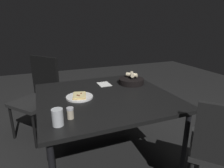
{
  "coord_description": "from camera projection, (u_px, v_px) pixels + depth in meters",
  "views": [
    {
      "loc": [
        -1.5,
        0.52,
        1.32
      ],
      "look_at": [
        0.04,
        -0.09,
        0.79
      ],
      "focal_mm": 30.58,
      "sensor_mm": 36.0,
      "label": 1
    }
  ],
  "objects": [
    {
      "name": "beer_glass",
      "position": [
        58.0,
        118.0,
        1.18
      ],
      "size": [
        0.07,
        0.07,
        0.11
      ],
      "color": "silver",
      "rests_on": "dining_table"
    },
    {
      "name": "ground",
      "position": [
        106.0,
        160.0,
        1.92
      ],
      "size": [
        8.0,
        8.0,
        0.0
      ],
      "primitive_type": "plane",
      "color": "black"
    },
    {
      "name": "chair_near",
      "position": [
        39.0,
        92.0,
        2.27
      ],
      "size": [
        0.62,
        0.62,
        0.94
      ],
      "color": "black",
      "rests_on": "ground"
    },
    {
      "name": "napkin",
      "position": [
        104.0,
        84.0,
        1.99
      ],
      "size": [
        0.16,
        0.12,
        0.0
      ],
      "color": "white",
      "rests_on": "dining_table"
    },
    {
      "name": "dining_table",
      "position": [
        105.0,
        100.0,
        1.71
      ],
      "size": [
        1.09,
        1.15,
        0.71
      ],
      "color": "black",
      "rests_on": "ground"
    },
    {
      "name": "pizza_plate",
      "position": [
        79.0,
        97.0,
        1.63
      ],
      "size": [
        0.23,
        0.23,
        0.04
      ],
      "color": "white",
      "rests_on": "dining_table"
    },
    {
      "name": "bread_basket",
      "position": [
        131.0,
        80.0,
        2.01
      ],
      "size": [
        0.26,
        0.26,
        0.12
      ],
      "color": "black",
      "rests_on": "dining_table"
    },
    {
      "name": "pepper_shaker",
      "position": [
        70.0,
        114.0,
        1.27
      ],
      "size": [
        0.05,
        0.05,
        0.08
      ],
      "color": "#BFB299",
      "rests_on": "dining_table"
    }
  ]
}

